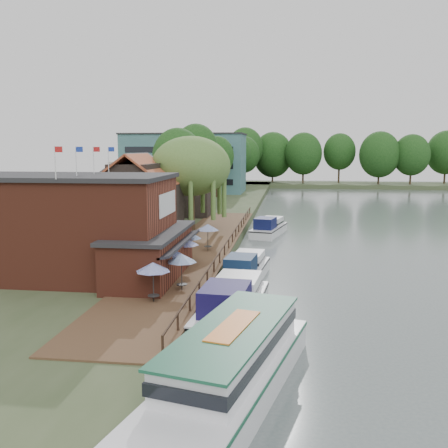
{
  "coord_description": "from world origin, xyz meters",
  "views": [
    {
      "loc": [
        0.06,
        -34.22,
        10.02
      ],
      "look_at": [
        -6.0,
        12.0,
        3.0
      ],
      "focal_mm": 40.0,
      "sensor_mm": 36.0,
      "label": 1
    }
  ],
  "objects_px": {
    "cottage_c": "(186,184)",
    "cruiser_2": "(269,225)",
    "cottage_a": "(138,197)",
    "umbrella_5": "(208,237)",
    "umbrella_1": "(182,272)",
    "cruiser_0": "(232,299)",
    "cruiser_1": "(245,266)",
    "pub": "(88,226)",
    "umbrella_0": "(153,282)",
    "umbrella_4": "(187,246)",
    "tour_boat": "(228,365)",
    "swan": "(227,349)",
    "cottage_b": "(138,189)",
    "hotel_block": "(185,163)",
    "willow": "(191,184)",
    "umbrella_2": "(167,264)",
    "umbrella_3": "(184,253)"
  },
  "relations": [
    {
      "from": "cottage_c",
      "to": "cruiser_2",
      "type": "xyz_separation_m",
      "value": [
        11.78,
        -9.04,
        -4.12
      ]
    },
    {
      "from": "cottage_a",
      "to": "umbrella_5",
      "type": "xyz_separation_m",
      "value": [
        7.99,
        -5.32,
        -2.96
      ]
    },
    {
      "from": "umbrella_1",
      "to": "umbrella_5",
      "type": "distance_m",
      "value": 12.65
    },
    {
      "from": "cruiser_0",
      "to": "cruiser_1",
      "type": "bearing_deg",
      "value": 94.75
    },
    {
      "from": "cottage_c",
      "to": "umbrella_5",
      "type": "bearing_deg",
      "value": -73.96
    },
    {
      "from": "pub",
      "to": "cottage_c",
      "type": "bearing_deg",
      "value": 90.0
    },
    {
      "from": "pub",
      "to": "umbrella_1",
      "type": "xyz_separation_m",
      "value": [
        7.38,
        -2.96,
        -2.36
      ]
    },
    {
      "from": "umbrella_0",
      "to": "umbrella_4",
      "type": "bearing_deg",
      "value": 91.14
    },
    {
      "from": "cottage_c",
      "to": "umbrella_5",
      "type": "xyz_separation_m",
      "value": [
        6.99,
        -24.32,
        -2.96
      ]
    },
    {
      "from": "pub",
      "to": "umbrella_0",
      "type": "xyz_separation_m",
      "value": [
        6.24,
        -5.57,
        -2.36
      ]
    },
    {
      "from": "umbrella_0",
      "to": "tour_boat",
      "type": "relative_size",
      "value": 0.18
    },
    {
      "from": "cottage_c",
      "to": "cruiser_1",
      "type": "relative_size",
      "value": 0.91
    },
    {
      "from": "pub",
      "to": "swan",
      "type": "relative_size",
      "value": 45.45
    },
    {
      "from": "cottage_a",
      "to": "cottage_c",
      "type": "height_order",
      "value": "same"
    },
    {
      "from": "cottage_b",
      "to": "umbrella_1",
      "type": "height_order",
      "value": "cottage_b"
    },
    {
      "from": "cottage_a",
      "to": "umbrella_1",
      "type": "xyz_separation_m",
      "value": [
        8.38,
        -17.96,
        -2.96
      ]
    },
    {
      "from": "hotel_block",
      "to": "swan",
      "type": "height_order",
      "value": "hotel_block"
    },
    {
      "from": "cottage_a",
      "to": "cruiser_0",
      "type": "relative_size",
      "value": 0.79
    },
    {
      "from": "willow",
      "to": "umbrella_2",
      "type": "xyz_separation_m",
      "value": [
        2.42,
        -21.0,
        -3.93
      ]
    },
    {
      "from": "willow",
      "to": "tour_boat",
      "type": "height_order",
      "value": "willow"
    },
    {
      "from": "umbrella_3",
      "to": "cruiser_2",
      "type": "relative_size",
      "value": 0.25
    },
    {
      "from": "cottage_b",
      "to": "umbrella_3",
      "type": "bearing_deg",
      "value": -65.12
    },
    {
      "from": "willow",
      "to": "swan",
      "type": "xyz_separation_m",
      "value": [
        7.67,
        -29.93,
        -5.99
      ]
    },
    {
      "from": "umbrella_0",
      "to": "cruiser_1",
      "type": "bearing_deg",
      "value": 64.89
    },
    {
      "from": "hotel_block",
      "to": "umbrella_5",
      "type": "height_order",
      "value": "hotel_block"
    },
    {
      "from": "swan",
      "to": "hotel_block",
      "type": "bearing_deg",
      "value": 103.33
    },
    {
      "from": "umbrella_1",
      "to": "cruiser_1",
      "type": "xyz_separation_m",
      "value": [
        3.43,
        7.14,
        -1.17
      ]
    },
    {
      "from": "hotel_block",
      "to": "cottage_b",
      "type": "bearing_deg",
      "value": -85.03
    },
    {
      "from": "cruiser_2",
      "to": "tour_boat",
      "type": "bearing_deg",
      "value": -78.06
    },
    {
      "from": "cottage_c",
      "to": "umbrella_0",
      "type": "relative_size",
      "value": 3.58
    },
    {
      "from": "umbrella_1",
      "to": "umbrella_4",
      "type": "height_order",
      "value": "same"
    },
    {
      "from": "cottage_a",
      "to": "willow",
      "type": "xyz_separation_m",
      "value": [
        4.5,
        5.0,
        0.96
      ]
    },
    {
      "from": "cottage_c",
      "to": "willow",
      "type": "distance_m",
      "value": 14.46
    },
    {
      "from": "pub",
      "to": "cruiser_2",
      "type": "distance_m",
      "value": 27.82
    },
    {
      "from": "hotel_block",
      "to": "umbrella_3",
      "type": "relative_size",
      "value": 10.69
    },
    {
      "from": "willow",
      "to": "hotel_block",
      "type": "bearing_deg",
      "value": 102.71
    },
    {
      "from": "willow",
      "to": "umbrella_0",
      "type": "bearing_deg",
      "value": -83.88
    },
    {
      "from": "cruiser_0",
      "to": "umbrella_4",
      "type": "bearing_deg",
      "value": 118.92
    },
    {
      "from": "pub",
      "to": "tour_boat",
      "type": "height_order",
      "value": "pub"
    },
    {
      "from": "umbrella_5",
      "to": "cruiser_0",
      "type": "relative_size",
      "value": 0.22
    },
    {
      "from": "cruiser_0",
      "to": "swan",
      "type": "distance_m",
      "value": 4.89
    },
    {
      "from": "cruiser_2",
      "to": "umbrella_2",
      "type": "bearing_deg",
      "value": -90.75
    },
    {
      "from": "cottage_c",
      "to": "tour_boat",
      "type": "height_order",
      "value": "cottage_c"
    },
    {
      "from": "pub",
      "to": "willow",
      "type": "distance_m",
      "value": 20.36
    },
    {
      "from": "cottage_b",
      "to": "cruiser_2",
      "type": "distance_m",
      "value": 16.31
    },
    {
      "from": "cottage_a",
      "to": "tour_boat",
      "type": "distance_m",
      "value": 32.35
    },
    {
      "from": "hotel_block",
      "to": "tour_boat",
      "type": "xyz_separation_m",
      "value": [
        19.76,
        -85.48,
        -5.68
      ]
    },
    {
      "from": "willow",
      "to": "tour_boat",
      "type": "xyz_separation_m",
      "value": [
        8.26,
        -34.48,
        -4.74
      ]
    },
    {
      "from": "umbrella_1",
      "to": "hotel_block",
      "type": "bearing_deg",
      "value": 101.75
    },
    {
      "from": "umbrella_0",
      "to": "cruiser_1",
      "type": "height_order",
      "value": "umbrella_0"
    }
  ]
}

